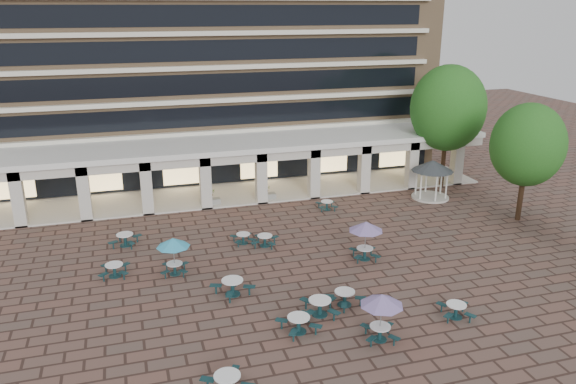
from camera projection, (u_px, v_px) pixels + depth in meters
name	position (u px, v px, depth m)	size (l,w,h in m)	color
ground	(279.00, 277.00, 31.13)	(120.00, 120.00, 0.00)	brown
apartment_building	(201.00, 26.00, 50.32)	(40.00, 15.50, 25.20)	#A27F5B
retail_arcade	(227.00, 159.00, 43.64)	(42.00, 6.60, 4.40)	white
picnic_table_0	(227.00, 382.00, 21.72)	(2.07, 2.07, 0.80)	#153E3F
picnic_table_1	(320.00, 306.00, 27.20)	(2.13, 2.13, 0.83)	#153E3F
picnic_table_2	(299.00, 323.00, 25.78)	(2.00, 2.00, 0.79)	#153E3F
picnic_table_3	(456.00, 309.00, 27.00)	(1.88, 1.88, 0.72)	#153E3F
picnic_table_4	(173.00, 244.00, 30.92)	(1.88, 1.88, 2.17)	#153E3F
picnic_table_5	(114.00, 269.00, 31.11)	(1.75, 1.75, 0.73)	#153E3F
picnic_table_6	(382.00, 302.00, 24.70)	(1.97, 1.97, 2.28)	#153E3F
picnic_table_7	(345.00, 297.00, 28.12)	(2.10, 2.10, 0.77)	#153E3F
picnic_table_8	(125.00, 239.00, 35.11)	(2.10, 2.10, 0.78)	#153E3F
picnic_table_9	(233.00, 286.00, 29.12)	(2.34, 2.34, 0.85)	#153E3F
picnic_table_10	(265.00, 240.00, 35.08)	(1.95, 1.95, 0.71)	#153E3F
picnic_table_11	(366.00, 228.00, 32.72)	(2.05, 2.05, 2.37)	#153E3F
picnic_table_12	(243.00, 238.00, 35.46)	(1.54, 1.54, 0.65)	#153E3F
picnic_table_13	(327.00, 205.00, 41.34)	(1.61, 1.61, 0.66)	#153E3F
gazebo	(432.00, 170.00, 43.29)	(3.24, 3.24, 3.02)	beige
tree_east_a	(528.00, 145.00, 37.85)	(4.95, 4.95, 8.25)	#382516
tree_east_c	(448.00, 108.00, 44.83)	(6.01, 6.01, 10.01)	#382516
planter_left	(210.00, 198.00, 42.22)	(1.50, 0.86, 1.32)	gray
planter_right	(266.00, 194.00, 43.43)	(1.50, 0.64, 1.19)	gray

